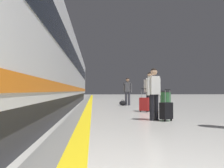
% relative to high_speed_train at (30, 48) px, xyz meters
% --- Properties ---
extents(safety_line_strip, '(0.36, 80.00, 0.01)m').
position_rel_high_speed_train_xyz_m(safety_line_strip, '(2.10, 1.26, -2.50)').
color(safety_line_strip, yellow).
rests_on(safety_line_strip, ground).
extents(tactile_edge_band, '(0.61, 80.00, 0.01)m').
position_rel_high_speed_train_xyz_m(tactile_edge_band, '(1.78, 1.26, -2.50)').
color(tactile_edge_band, slate).
rests_on(tactile_edge_band, ground).
extents(high_speed_train, '(2.94, 35.99, 4.97)m').
position_rel_high_speed_train_xyz_m(high_speed_train, '(0.00, 0.00, 0.00)').
color(high_speed_train, '#38383D').
rests_on(high_speed_train, ground).
extents(passenger_near, '(0.47, 0.29, 1.60)m').
position_rel_high_speed_train_xyz_m(passenger_near, '(4.22, -1.80, -1.58)').
color(passenger_near, black).
rests_on(passenger_near, ground).
extents(suitcase_near, '(0.44, 0.39, 0.95)m').
position_rel_high_speed_train_xyz_m(suitcase_near, '(4.54, -1.99, -2.20)').
color(suitcase_near, black).
rests_on(suitcase_near, ground).
extents(passenger_mid, '(0.52, 0.30, 1.74)m').
position_rel_high_speed_train_xyz_m(passenger_mid, '(4.85, 1.17, -1.50)').
color(passenger_mid, black).
rests_on(passenger_mid, ground).
extents(suitcase_mid, '(0.44, 0.39, 1.01)m').
position_rel_high_speed_train_xyz_m(suitcase_mid, '(4.53, 0.94, -2.17)').
color(suitcase_mid, '#A51E1E').
rests_on(suitcase_mid, ground).
extents(passenger_far, '(0.53, 0.26, 1.72)m').
position_rel_high_speed_train_xyz_m(passenger_far, '(4.51, 5.48, -1.51)').
color(passenger_far, '#383842').
rests_on(passenger_far, ground).
extents(duffel_bag_far, '(0.44, 0.26, 0.36)m').
position_rel_high_speed_train_xyz_m(duffel_bag_far, '(4.19, 5.34, -2.35)').
color(duffel_bag_far, black).
rests_on(duffel_bag_far, ground).
extents(waste_bin, '(0.46, 0.46, 0.91)m').
position_rel_high_speed_train_xyz_m(waste_bin, '(5.43, 0.80, -2.05)').
color(waste_bin, '#2D6638').
rests_on(waste_bin, ground).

